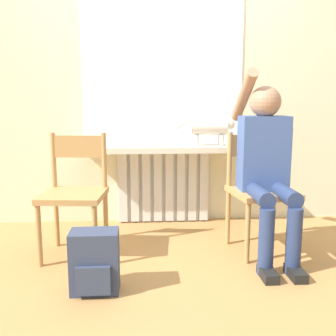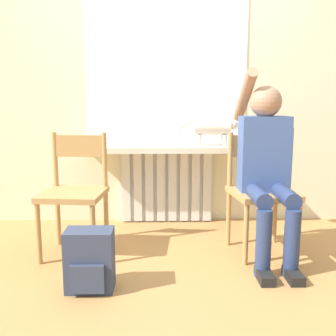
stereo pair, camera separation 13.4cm
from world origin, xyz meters
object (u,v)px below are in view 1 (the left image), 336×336
at_px(chair_left, 75,192).
at_px(person, 267,161).
at_px(cat, 210,127).
at_px(backpack, 95,262).
at_px(chair_right, 260,189).

distance_m(chair_left, person, 1.38).
distance_m(chair_left, cat, 1.31).
bearing_deg(backpack, chair_right, 27.26).
xyz_separation_m(chair_left, backpack, (0.20, -0.59, -0.29)).
bearing_deg(chair_right, chair_left, 171.85).
bearing_deg(chair_right, person, -95.04).
relative_size(person, backpack, 3.63).
bearing_deg(backpack, cat, 54.17).
distance_m(person, cat, 0.80).
distance_m(chair_left, backpack, 0.69).
bearing_deg(chair_left, backpack, -65.67).
bearing_deg(person, chair_left, 175.60).
height_order(chair_left, cat, cat).
relative_size(chair_left, person, 0.66).
xyz_separation_m(cat, backpack, (-0.88, -1.22, -0.70)).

